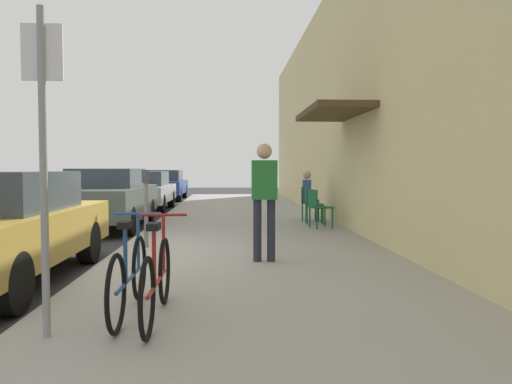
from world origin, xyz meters
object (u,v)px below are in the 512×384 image
Objects in this scene: cafe_chair_1 at (311,203)px; pedestrian_standing at (264,192)px; bicycle_0 at (157,279)px; seated_patron_2 at (309,194)px; parked_car_2 at (144,190)px; bicycle_1 at (129,276)px; parking_meter at (146,202)px; parked_car_1 at (107,197)px; cafe_chair_0 at (318,206)px; parked_car_3 at (165,184)px; street_sign at (43,146)px; cafe_chair_2 at (307,201)px.

pedestrian_standing reaches higher than cafe_chair_1.
seated_patron_2 is (2.71, 8.19, 0.34)m from bicycle_0.
bicycle_1 is at bearing -81.00° from parked_car_2.
parking_meter is (1.55, -8.94, 0.18)m from parked_car_2.
parked_car_2 is 2.59× the size of pedestrian_standing.
cafe_chair_0 is (4.96, -1.18, -0.13)m from parked_car_1.
bicycle_0 and bicycle_1 have the same top height.
parked_car_3 is 1.69× the size of street_sign.
bicycle_1 is 8.56m from cafe_chair_2.
parked_car_3 is at bearing 96.24° from bicycle_1.
parked_car_2 is 6.98m from seated_patron_2.
parked_car_2 is 2.57× the size of bicycle_1.
seated_patron_2 reaches higher than cafe_chair_0.
parked_car_1 is at bearing -175.78° from seated_patron_2.
cafe_chair_0 is at bearing 65.72° from bicycle_1.
bicycle_1 is (-0.27, 0.15, 0.00)m from bicycle_0.
cafe_chair_0 is (4.96, -6.40, -0.08)m from parked_car_2.
pedestrian_standing is at bearing -105.23° from cafe_chair_2.
parked_car_1 is 2.59× the size of pedestrian_standing.
pedestrian_standing is at bearing -55.92° from parked_car_1.
street_sign is 3.71m from pedestrian_standing.
parking_meter is 2.38m from pedestrian_standing.
street_sign reaches higher than cafe_chair_0.
parked_car_1 reaches higher than parking_meter.
bicycle_1 is at bearing 46.41° from street_sign.
seated_patron_2 is (5.02, -4.85, 0.11)m from parked_car_2.
street_sign is at bearing -112.27° from seated_patron_2.
parked_car_3 reaches higher than cafe_chair_2.
parked_car_3 is 13.15m from cafe_chair_0.
parking_meter is 3.99m from bicycle_1.
parking_meter is at bearing -83.99° from parked_car_3.
cafe_chair_0 is (2.93, 6.48, 0.14)m from bicycle_1.
pedestrian_standing is at bearing -77.87° from parked_car_3.
pedestrian_standing reaches higher than parked_car_1.
parked_car_2 is (0.00, 5.22, -0.05)m from parked_car_1.
parked_car_3 is 14.80m from parking_meter.
bicycle_1 is 1.97× the size of cafe_chair_0.
street_sign reaches higher than cafe_chair_2.
bicycle_0 is 1.00× the size of bicycle_1.
bicycle_1 is at bearing -83.76° from parked_car_3.
parking_meter is 4.57m from street_sign.
bicycle_1 is (0.49, -3.94, -0.41)m from parking_meter.
parked_car_3 is 19.31m from street_sign.
cafe_chair_0 is at bearing 68.22° from bicycle_0.
pedestrian_standing is at bearing 60.72° from bicycle_1.
seated_patron_2 is (3.47, 4.10, -0.07)m from parking_meter.
parked_car_3 is at bearing 115.30° from seated_patron_2.
street_sign is at bearing -116.16° from cafe_chair_0.
cafe_chair_1 is at bearing -3.31° from parked_car_1.
cafe_chair_0 is (3.46, 7.05, -1.02)m from street_sign.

